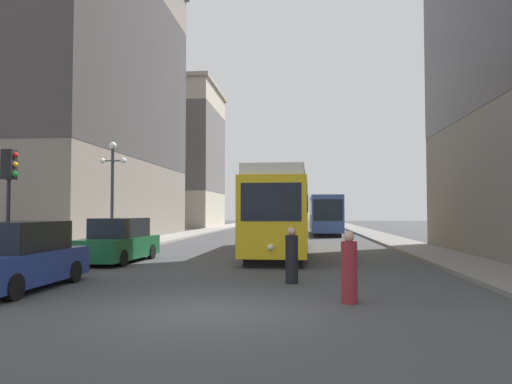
# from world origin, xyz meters

# --- Properties ---
(ground_plane) EXTENTS (200.00, 200.00, 0.00)m
(ground_plane) POSITION_xyz_m (0.00, 0.00, 0.00)
(ground_plane) COLOR #424244
(sidewalk_left) EXTENTS (2.62, 120.00, 0.15)m
(sidewalk_left) POSITION_xyz_m (-8.21, 40.00, 0.07)
(sidewalk_left) COLOR gray
(sidewalk_left) RESTS_ON ground
(sidewalk_right) EXTENTS (2.62, 120.00, 0.15)m
(sidewalk_right) POSITION_xyz_m (8.21, 40.00, 0.07)
(sidewalk_right) COLOR gray
(sidewalk_right) RESTS_ON ground
(streetcar) EXTENTS (2.84, 14.21, 3.89)m
(streetcar) POSITION_xyz_m (0.94, 14.35, 2.10)
(streetcar) COLOR black
(streetcar) RESTS_ON ground
(transit_bus) EXTENTS (2.62, 12.22, 3.45)m
(transit_bus) POSITION_xyz_m (4.01, 34.24, 1.95)
(transit_bus) COLOR black
(transit_bus) RESTS_ON ground
(parked_car_left_near) EXTENTS (2.08, 4.90, 1.82)m
(parked_car_left_near) POSITION_xyz_m (-5.60, 9.26, 0.84)
(parked_car_left_near) COLOR black
(parked_car_left_near) RESTS_ON ground
(parked_car_left_mid) EXTENTS (1.91, 4.72, 1.82)m
(parked_car_left_mid) POSITION_xyz_m (-5.61, 2.23, 0.84)
(parked_car_left_mid) COLOR black
(parked_car_left_mid) RESTS_ON ground
(pedestrian_crossing_near) EXTENTS (0.37, 0.37, 1.65)m
(pedestrian_crossing_near) POSITION_xyz_m (3.03, 1.22, 0.77)
(pedestrian_crossing_near) COLOR maroon
(pedestrian_crossing_near) RESTS_ON ground
(pedestrian_crossing_far) EXTENTS (0.37, 0.37, 1.64)m
(pedestrian_crossing_far) POSITION_xyz_m (1.65, 4.11, 0.76)
(pedestrian_crossing_far) COLOR black
(pedestrian_crossing_far) RESTS_ON ground
(traffic_light_near_left) EXTENTS (0.47, 0.36, 3.91)m
(traffic_light_near_left) POSITION_xyz_m (-7.29, 4.36, 3.16)
(traffic_light_near_left) COLOR #232328
(traffic_light_near_left) RESTS_ON sidewalk_left
(lamp_post_left_near) EXTENTS (1.41, 0.36, 5.44)m
(lamp_post_left_near) POSITION_xyz_m (-7.51, 13.10, 3.73)
(lamp_post_left_near) COLOR #333338
(lamp_post_left_near) RESTS_ON sidewalk_left
(building_left_corner) EXTENTS (14.57, 14.78, 18.99)m
(building_left_corner) POSITION_xyz_m (-16.51, 53.08, 9.76)
(building_left_corner) COLOR #B2A893
(building_left_corner) RESTS_ON ground
(building_left_midblock) EXTENTS (14.11, 23.83, 23.70)m
(building_left_midblock) POSITION_xyz_m (-16.28, 24.40, 12.20)
(building_left_midblock) COLOR slate
(building_left_midblock) RESTS_ON ground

